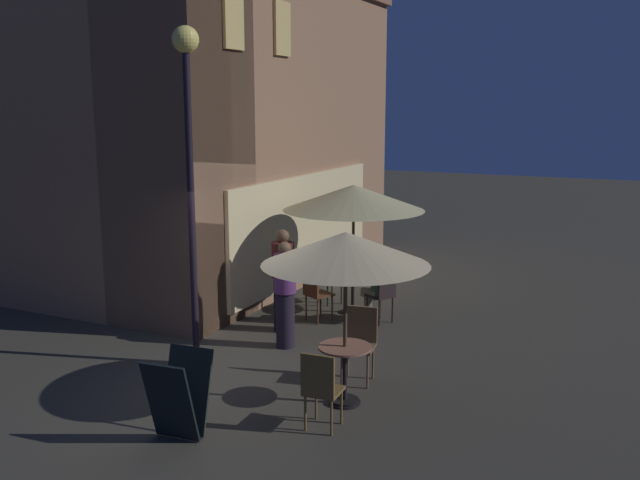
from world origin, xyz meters
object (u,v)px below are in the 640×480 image
Objects in this scene: patio_umbrella_1 at (346,249)px; patron_seated_0 at (378,282)px; cafe_chair_4 at (359,337)px; cafe_chair_0 at (384,290)px; patron_standing_1 at (283,281)px; cafe_table_1 at (345,364)px; cafe_chair_1 at (327,274)px; menu_sandwich_board at (179,396)px; cafe_chair_3 at (321,385)px; street_lamp_near_corner at (188,125)px; patron_standing_2 at (285,295)px; patio_umbrella_0 at (354,198)px; cafe_table_0 at (353,282)px; cafe_chair_2 at (315,290)px.

patio_umbrella_1 reaches higher than patron_seated_0.
patio_umbrella_1 is 2.18× the size of cafe_chair_4.
cafe_chair_0 is 0.58× the size of patron_standing_1.
patron_standing_1 reaches higher than patron_seated_0.
cafe_chair_1 is at bearing 27.52° from cafe_table_1.
menu_sandwich_board is 1.58m from cafe_chair_3.
cafe_chair_4 reaches higher than cafe_chair_1.
patron_standing_1 is (2.20, 2.05, 0.33)m from cafe_table_1.
cafe_table_1 is 0.44× the size of patron_standing_1.
street_lamp_near_corner is 3.75× the size of patron_seated_0.
cafe_chair_1 is 5.29m from cafe_chair_3.
patron_standing_2 is at bearing 47.42° from patio_umbrella_1.
cafe_chair_0 is at bearing 2.39° from cafe_chair_1.
cafe_chair_0 is 4.13m from cafe_chair_3.
cafe_chair_1 is (4.04, 2.10, -1.43)m from patio_umbrella_1.
patio_umbrella_0 is at bearing -17.58° from street_lamp_near_corner.
cafe_chair_3 reaches higher than cafe_table_1.
patron_standing_1 is at bearing 64.51° from cafe_chair_0.
patio_umbrella_1 reaches higher than menu_sandwich_board.
cafe_chair_0 reaches higher than cafe_table_0.
cafe_table_0 is 1.50m from patio_umbrella_0.
patio_umbrella_0 is at bearing 15.00° from cafe_chair_3.
patio_umbrella_1 is 3.61m from cafe_chair_0.
cafe_chair_1 is (0.78, 1.41, -0.05)m from cafe_chair_0.
menu_sandwich_board is at bearing -178.87° from patio_umbrella_0.
menu_sandwich_board is at bearing -149.36° from street_lamp_near_corner.
street_lamp_near_corner is 2.15× the size of patio_umbrella_1.
patron_seated_0 is (4.12, 0.87, 0.15)m from cafe_chair_3.
cafe_chair_3 is at bearing 126.85° from cafe_chair_0.
patio_umbrella_1 is 1.32× the size of patron_standing_2.
patio_umbrella_0 reaches higher than cafe_table_0.
patron_seated_0 is (0.48, -0.96, 0.15)m from cafe_chair_2.
patio_umbrella_1 is 1.29× the size of patron_standing_1.
cafe_chair_4 is 0.59× the size of patron_standing_1.
cafe_chair_1 is at bearing -2.43° from cafe_chair_0.
cafe_chair_2 is at bearing 23.42° from cafe_chair_3.
cafe_chair_4 is at bearing 131.85° from patron_seated_0.
patio_umbrella_0 is at bearing -0.00° from cafe_chair_2.
cafe_chair_3 is (-0.80, -0.05, 0.03)m from cafe_table_1.
cafe_chair_2 is at bearing 153.94° from patio_umbrella_0.
patio_umbrella_1 is at bearing 130.46° from patron_seated_0.
street_lamp_near_corner reaches higher than cafe_chair_1.
patron_seated_0 is at bearing -28.45° from street_lamp_near_corner.
cafe_table_0 is 0.86× the size of cafe_chair_2.
cafe_table_0 is at bearing 0.00° from cafe_chair_2.
street_lamp_near_corner is at bearing 25.49° from menu_sandwich_board.
patron_standing_1 is (1.40, 1.92, 0.25)m from cafe_chair_4.
cafe_chair_0 reaches higher than cafe_chair_2.
cafe_chair_0 is 1.61m from cafe_chair_1.
menu_sandwich_board is 5.71m from cafe_chair_1.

